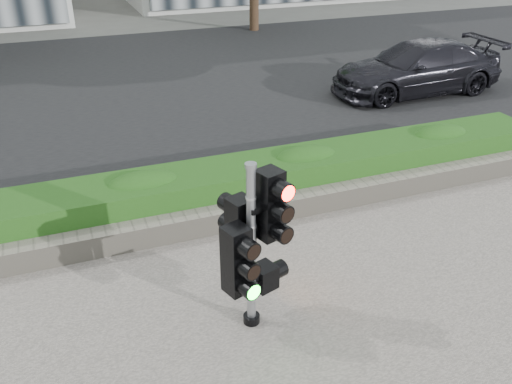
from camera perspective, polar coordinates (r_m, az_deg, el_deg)
ground at (r=6.85m, az=2.92°, el=-11.59°), size 120.00×120.00×0.00m
road at (r=15.58m, az=-12.24°, el=11.16°), size 60.00×13.00×0.02m
curb at (r=9.30m, az=-4.85°, el=0.36°), size 60.00×0.25×0.12m
stone_wall at (r=8.19m, az=-2.38°, el=-2.56°), size 12.00×0.32×0.34m
hedge at (r=8.65m, az=-3.79°, el=0.46°), size 12.00×1.00×0.68m
traffic_signal at (r=5.88m, az=-0.49°, el=-4.93°), size 0.75×0.64×2.05m
car_dark at (r=14.78m, az=16.54°, el=12.42°), size 4.49×1.84×1.30m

